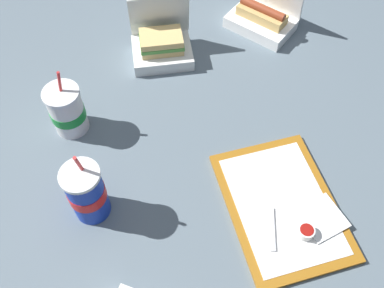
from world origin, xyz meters
The scene contains 9 objects.
ground_plane centered at (0.00, 0.00, 0.00)m, with size 3.20×3.20×0.00m, color slate.
food_tray centered at (-0.24, -0.14, 0.01)m, with size 0.37×0.27×0.01m.
ketchup_cup centered at (-0.32, -0.16, 0.03)m, with size 0.04×0.04×0.02m.
napkin_stack centered at (-0.30, -0.22, 0.02)m, with size 0.10×0.10×0.00m, color white.
plastic_fork centered at (-0.29, -0.09, 0.02)m, with size 0.11×0.01×0.01m, color white.
clamshell_sandwich_corner centered at (0.36, 0.01, 0.05)m, with size 0.18×0.20×0.19m.
clamshell_hotdog_front centered at (0.40, -0.34, 0.04)m, with size 0.25×0.24×0.17m.
soda_cup_center centered at (-0.11, 0.31, 0.09)m, with size 0.09×0.09×0.23m.
soda_cup_corner centered at (0.16, 0.32, 0.07)m, with size 0.10×0.10×0.21m.
Camera 1 is at (-0.63, 0.21, 0.96)m, focal length 40.00 mm.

